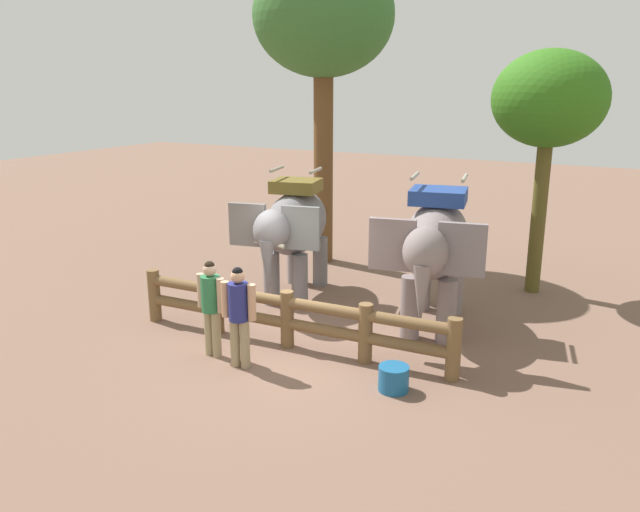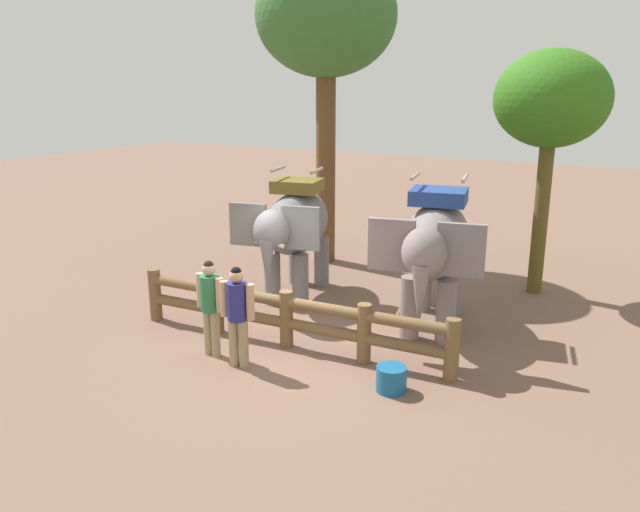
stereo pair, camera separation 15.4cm
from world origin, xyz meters
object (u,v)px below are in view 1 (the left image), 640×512
at_px(tree_far_left, 549,102).
at_px(tree_back_center, 324,21).
at_px(tourist_man_in_blue, 239,310).
at_px(feed_bucket, 394,378).
at_px(tourist_woman_in_black, 211,302).
at_px(elephant_near_left, 293,227).
at_px(elephant_center, 435,246).
at_px(log_fence, 287,315).

distance_m(tree_far_left, tree_back_center, 5.72).
bearing_deg(tree_back_center, tree_far_left, 0.02).
distance_m(tourist_man_in_blue, tree_back_center, 8.40).
relative_size(tree_far_left, feed_bucket, 11.16).
distance_m(tourist_man_in_blue, tree_far_left, 8.02).
xyz_separation_m(tourist_man_in_blue, tree_back_center, (-1.88, 6.45, 5.04)).
bearing_deg(tourist_woman_in_black, elephant_near_left, 96.12).
height_order(elephant_center, tree_back_center, tree_back_center).
bearing_deg(tourist_woman_in_black, tree_back_center, 100.79).
bearing_deg(log_fence, elephant_near_left, 118.19).
bearing_deg(tourist_man_in_blue, log_fence, 76.65).
height_order(log_fence, elephant_near_left, elephant_near_left).
distance_m(tourist_woman_in_black, feed_bucket, 3.37).
xyz_separation_m(elephant_center, tree_far_left, (1.29, 3.29, 2.54)).
xyz_separation_m(log_fence, feed_bucket, (2.32, -0.66, -0.40)).
distance_m(elephant_near_left, elephant_center, 3.31).
height_order(log_fence, feed_bucket, log_fence).
height_order(tourist_woman_in_black, tree_far_left, tree_far_left).
relative_size(elephant_near_left, feed_bucket, 7.11).
height_order(elephant_near_left, tourist_man_in_blue, elephant_near_left).
distance_m(elephant_center, tourist_woman_in_black, 4.26).
height_order(tree_far_left, feed_bucket, tree_far_left).
distance_m(log_fence, tourist_man_in_blue, 1.19).
bearing_deg(tourist_man_in_blue, elephant_center, 54.64).
xyz_separation_m(elephant_near_left, tree_back_center, (-0.84, 2.94, 4.46)).
bearing_deg(tree_far_left, feed_bucket, -99.03).
xyz_separation_m(tourist_woman_in_black, feed_bucket, (3.26, 0.29, -0.79)).
bearing_deg(tourist_woman_in_black, tree_far_left, 56.24).
bearing_deg(tree_far_left, elephant_near_left, -147.29).
distance_m(tourist_woman_in_black, tree_far_left, 8.24).
distance_m(log_fence, feed_bucket, 2.44).
height_order(elephant_near_left, tree_back_center, tree_back_center).
height_order(tourist_woman_in_black, feed_bucket, tourist_woman_in_black).
relative_size(tourist_man_in_blue, tree_back_center, 0.23).
bearing_deg(elephant_center, elephant_near_left, 173.97).
height_order(elephant_near_left, elephant_center, elephant_center).
relative_size(tourist_woman_in_black, tree_far_left, 0.32).
bearing_deg(tree_far_left, log_fence, -121.40).
bearing_deg(tree_far_left, tourist_man_in_blue, -118.71).
xyz_separation_m(tourist_woman_in_black, tree_back_center, (-1.20, 6.30, 5.06)).
height_order(tree_far_left, tree_back_center, tree_back_center).
relative_size(log_fence, tourist_man_in_blue, 3.60).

